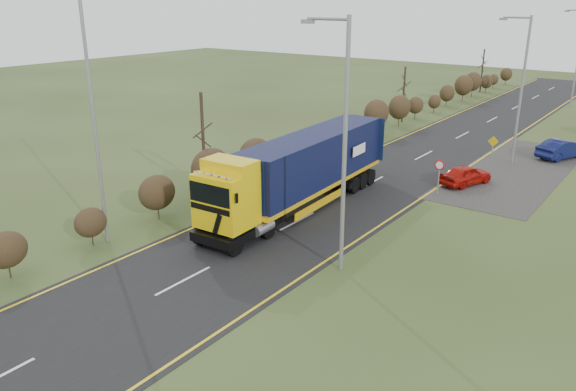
% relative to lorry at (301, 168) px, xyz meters
% --- Properties ---
extents(ground, '(160.00, 160.00, 0.00)m').
position_rel_lorry_xyz_m(ground, '(0.94, -5.66, -2.30)').
color(ground, '#313F1B').
rests_on(ground, ground).
extents(road, '(8.00, 120.00, 0.02)m').
position_rel_lorry_xyz_m(road, '(0.94, 4.34, -2.29)').
color(road, black).
rests_on(road, ground).
extents(layby, '(6.00, 18.00, 0.02)m').
position_rel_lorry_xyz_m(layby, '(7.44, 14.34, -2.29)').
color(layby, '#292724').
rests_on(layby, ground).
extents(lane_markings, '(7.52, 116.00, 0.01)m').
position_rel_lorry_xyz_m(lane_markings, '(0.94, 4.03, -2.27)').
color(lane_markings, yellow).
rests_on(lane_markings, road).
extents(hedgerow, '(2.24, 102.04, 6.05)m').
position_rel_lorry_xyz_m(hedgerow, '(-5.06, 2.24, -0.69)').
color(hedgerow, black).
rests_on(hedgerow, ground).
extents(lorry, '(3.04, 14.68, 4.06)m').
position_rel_lorry_xyz_m(lorry, '(0.00, 0.00, 0.00)').
color(lorry, black).
rests_on(lorry, ground).
extents(car_red_hatchback, '(2.60, 3.89, 1.23)m').
position_rel_lorry_xyz_m(car_red_hatchback, '(5.74, 9.49, -1.69)').
color(car_red_hatchback, '#A80F08').
rests_on(car_red_hatchback, ground).
extents(car_blue_sedan, '(3.06, 4.38, 1.37)m').
position_rel_lorry_xyz_m(car_blue_sedan, '(9.21, 19.52, -1.62)').
color(car_blue_sedan, '#0B1140').
rests_on(car_blue_sedan, ground).
extents(streetlight_near, '(2.18, 0.21, 10.32)m').
position_rel_lorry_xyz_m(streetlight_near, '(5.39, -4.95, 3.42)').
color(streetlight_near, gray).
rests_on(streetlight_near, ground).
extents(streetlight_mid, '(2.09, 0.20, 9.87)m').
position_rel_lorry_xyz_m(streetlight_mid, '(6.61, 15.98, 3.16)').
color(streetlight_mid, gray).
rests_on(streetlight_mid, ground).
extents(left_pole, '(0.16, 0.16, 11.17)m').
position_rel_lorry_xyz_m(left_pole, '(-4.88, -9.00, 3.28)').
color(left_pole, gray).
rests_on(left_pole, ground).
extents(speed_sign, '(0.59, 0.10, 2.13)m').
position_rel_lorry_xyz_m(speed_sign, '(5.14, 6.54, -0.83)').
color(speed_sign, gray).
rests_on(speed_sign, ground).
extents(warning_board, '(0.73, 0.11, 1.92)m').
position_rel_lorry_xyz_m(warning_board, '(5.51, 15.27, -1.14)').
color(warning_board, gray).
rests_on(warning_board, ground).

